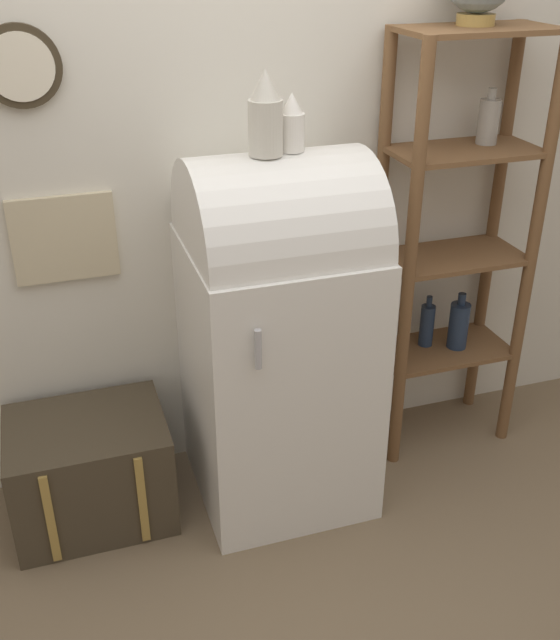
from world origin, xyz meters
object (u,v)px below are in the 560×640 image
at_px(refrigerator, 278,330).
at_px(suitcase_trunk, 91,470).
at_px(vase_center, 292,124).
at_px(vase_left, 265,116).

distance_m(refrigerator, suitcase_trunk, 0.90).
height_order(refrigerator, suitcase_trunk, refrigerator).
height_order(refrigerator, vase_center, vase_center).
bearing_deg(vase_left, vase_center, 12.52).
relative_size(refrigerator, vase_left, 5.11).
bearing_deg(suitcase_trunk, refrigerator, -4.28).
xyz_separation_m(refrigerator, suitcase_trunk, (-0.74, 0.06, -0.52)).
xyz_separation_m(vase_left, vase_center, (0.10, 0.02, -0.04)).
distance_m(vase_left, vase_center, 0.11).
bearing_deg(suitcase_trunk, vase_left, -5.58).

